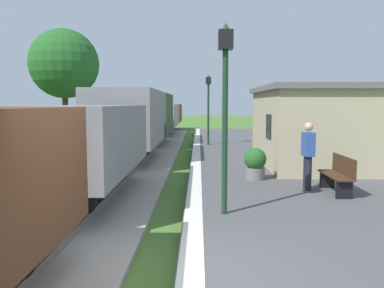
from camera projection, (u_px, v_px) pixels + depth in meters
platform_edge_stripe at (190, 283)px, 4.80m from camera, size 0.36×60.00×0.01m
rail_near at (21, 287)px, 4.84m from camera, size 0.07×60.00×0.14m
freight_train at (140, 122)px, 19.50m from camera, size 2.50×39.20×2.72m
station_hut at (309, 126)px, 14.00m from camera, size 3.50×5.80×2.78m
bench_near_hut at (339, 174)px, 9.62m from camera, size 0.42×1.50×0.91m
person_waiting at (308, 153)px, 9.96m from camera, size 0.27×0.40×1.71m
potted_planter at (255, 163)px, 11.36m from camera, size 0.64×0.64×0.92m
lamp_post_near at (225, 84)px, 7.59m from camera, size 0.28×0.28×3.70m
lamp_post_far at (208, 97)px, 20.82m from camera, size 0.28×0.28×3.70m
tree_field_left at (64, 64)px, 19.14m from camera, size 3.34×3.34×6.03m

